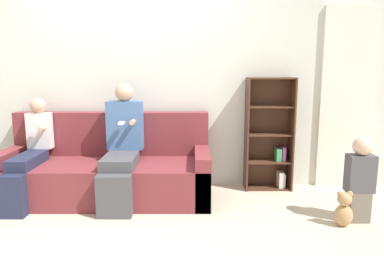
{
  "coord_description": "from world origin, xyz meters",
  "views": [
    {
      "loc": [
        0.69,
        -3.02,
        1.35
      ],
      "look_at": [
        0.68,
        0.55,
        0.75
      ],
      "focal_mm": 32.0,
      "sensor_mm": 36.0,
      "label": 1
    }
  ],
  "objects_px": {
    "bookshelf": "(271,138)",
    "teddy_bear": "(345,210)",
    "toddler_standing": "(362,179)",
    "adult_seated": "(123,144)",
    "child_seated": "(31,153)",
    "couch": "(109,171)"
  },
  "relations": [
    {
      "from": "bookshelf",
      "to": "teddy_bear",
      "type": "height_order",
      "value": "bookshelf"
    },
    {
      "from": "toddler_standing",
      "to": "teddy_bear",
      "type": "bearing_deg",
      "value": -146.9
    },
    {
      "from": "adult_seated",
      "to": "child_seated",
      "type": "xyz_separation_m",
      "value": [
        -0.94,
        -0.04,
        -0.09
      ]
    },
    {
      "from": "adult_seated",
      "to": "bookshelf",
      "type": "relative_size",
      "value": 0.95
    },
    {
      "from": "adult_seated",
      "to": "bookshelf",
      "type": "height_order",
      "value": "bookshelf"
    },
    {
      "from": "adult_seated",
      "to": "bookshelf",
      "type": "distance_m",
      "value": 1.67
    },
    {
      "from": "couch",
      "to": "bookshelf",
      "type": "height_order",
      "value": "bookshelf"
    },
    {
      "from": "couch",
      "to": "child_seated",
      "type": "bearing_deg",
      "value": -169.03
    },
    {
      "from": "couch",
      "to": "toddler_standing",
      "type": "distance_m",
      "value": 2.49
    },
    {
      "from": "child_seated",
      "to": "toddler_standing",
      "type": "distance_m",
      "value": 3.2
    },
    {
      "from": "adult_seated",
      "to": "toddler_standing",
      "type": "relative_size",
      "value": 1.57
    },
    {
      "from": "couch",
      "to": "toddler_standing",
      "type": "height_order",
      "value": "couch"
    },
    {
      "from": "bookshelf",
      "to": "teddy_bear",
      "type": "relative_size",
      "value": 3.97
    },
    {
      "from": "teddy_bear",
      "to": "child_seated",
      "type": "bearing_deg",
      "value": 169.32
    },
    {
      "from": "bookshelf",
      "to": "adult_seated",
      "type": "bearing_deg",
      "value": -165.56
    },
    {
      "from": "couch",
      "to": "adult_seated",
      "type": "height_order",
      "value": "adult_seated"
    },
    {
      "from": "child_seated",
      "to": "teddy_bear",
      "type": "distance_m",
      "value": 3.07
    },
    {
      "from": "child_seated",
      "to": "bookshelf",
      "type": "relative_size",
      "value": 0.83
    },
    {
      "from": "couch",
      "to": "teddy_bear",
      "type": "height_order",
      "value": "couch"
    },
    {
      "from": "couch",
      "to": "teddy_bear",
      "type": "distance_m",
      "value": 2.35
    },
    {
      "from": "toddler_standing",
      "to": "bookshelf",
      "type": "xyz_separation_m",
      "value": [
        -0.61,
        0.91,
        0.2
      ]
    },
    {
      "from": "couch",
      "to": "child_seated",
      "type": "xyz_separation_m",
      "value": [
        -0.75,
        -0.15,
        0.24
      ]
    }
  ]
}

